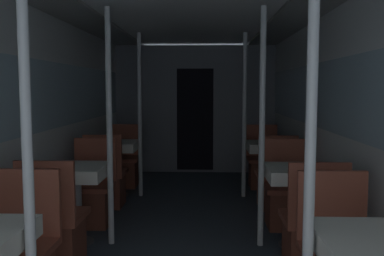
{
  "coord_description": "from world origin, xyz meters",
  "views": [
    {
      "loc": [
        0.2,
        -1.19,
        1.48
      ],
      "look_at": [
        0.06,
        2.84,
        1.11
      ],
      "focal_mm": 40.0,
      "sensor_mm": 36.0,
      "label": 1
    }
  ],
  "objects": [
    {
      "name": "dining_table_right_2",
      "position": [
        1.05,
        4.61,
        0.62
      ],
      "size": [
        0.58,
        0.58,
        0.75
      ],
      "color": "#4C4C51",
      "rests_on": "ground_plane"
    },
    {
      "name": "chair_right_near_2",
      "position": [
        1.05,
        4.04,
        0.28
      ],
      "size": [
        0.47,
        0.47,
        0.93
      ],
      "color": "brown",
      "rests_on": "ground_plane"
    },
    {
      "name": "wall_right",
      "position": [
        1.42,
        2.89,
        1.16
      ],
      "size": [
        0.05,
        8.59,
        2.23
      ],
      "color": "silver",
      "rests_on": "ground_plane"
    },
    {
      "name": "support_pole_left_0",
      "position": [
        -0.71,
        0.93,
        1.11
      ],
      "size": [
        0.06,
        0.06,
        2.23
      ],
      "color": "silver",
      "rests_on": "ground_plane"
    },
    {
      "name": "dining_table_left_2",
      "position": [
        -1.05,
        4.61,
        0.62
      ],
      "size": [
        0.58,
        0.58,
        0.75
      ],
      "color": "#4C4C51",
      "rests_on": "ground_plane"
    },
    {
      "name": "chair_left_near_1",
      "position": [
        -1.05,
        2.2,
        0.28
      ],
      "size": [
        0.47,
        0.47,
        0.93
      ],
      "color": "brown",
      "rests_on": "ground_plane"
    },
    {
      "name": "support_pole_right_2",
      "position": [
        0.71,
        4.61,
        1.11
      ],
      "size": [
        0.06,
        0.06,
        2.23
      ],
      "color": "silver",
      "rests_on": "ground_plane"
    },
    {
      "name": "ceiling_panel",
      "position": [
        0.0,
        2.89,
        2.27
      ],
      "size": [
        2.85,
        8.59,
        0.07
      ],
      "color": "white",
      "rests_on": "wall_left"
    },
    {
      "name": "chair_left_near_2",
      "position": [
        -1.05,
        4.04,
        0.28
      ],
      "size": [
        0.47,
        0.47,
        0.93
      ],
      "color": "brown",
      "rests_on": "ground_plane"
    },
    {
      "name": "support_pole_right_1",
      "position": [
        0.71,
        2.77,
        1.11
      ],
      "size": [
        0.06,
        0.06,
        2.23
      ],
      "color": "silver",
      "rests_on": "ground_plane"
    },
    {
      "name": "support_pole_left_2",
      "position": [
        -0.71,
        4.61,
        1.11
      ],
      "size": [
        0.06,
        0.06,
        2.23
      ],
      "color": "silver",
      "rests_on": "ground_plane"
    },
    {
      "name": "wall_left",
      "position": [
        -1.42,
        2.89,
        1.16
      ],
      "size": [
        0.05,
        8.59,
        2.23
      ],
      "color": "silver",
      "rests_on": "ground_plane"
    },
    {
      "name": "chair_left_far_2",
      "position": [
        -1.05,
        5.18,
        0.28
      ],
      "size": [
        0.47,
        0.47,
        0.93
      ],
      "rotation": [
        0.0,
        0.0,
        3.14
      ],
      "color": "brown",
      "rests_on": "ground_plane"
    },
    {
      "name": "chair_left_far_1",
      "position": [
        -1.05,
        3.34,
        0.28
      ],
      "size": [
        0.47,
        0.47,
        0.93
      ],
      "rotation": [
        0.0,
        0.0,
        3.14
      ],
      "color": "brown",
      "rests_on": "ground_plane"
    },
    {
      "name": "dining_table_right_1",
      "position": [
        1.05,
        2.77,
        0.62
      ],
      "size": [
        0.58,
        0.58,
        0.75
      ],
      "color": "#4C4C51",
      "rests_on": "ground_plane"
    },
    {
      "name": "chair_right_near_1",
      "position": [
        1.05,
        2.2,
        0.28
      ],
      "size": [
        0.47,
        0.47,
        0.93
      ],
      "color": "brown",
      "rests_on": "ground_plane"
    },
    {
      "name": "bulkhead_far",
      "position": [
        0.0,
        6.34,
        1.11
      ],
      "size": [
        2.79,
        0.09,
        2.23
      ],
      "color": "slate",
      "rests_on": "ground_plane"
    },
    {
      "name": "support_pole_left_1",
      "position": [
        -0.71,
        2.77,
        1.11
      ],
      "size": [
        0.06,
        0.06,
        2.23
      ],
      "color": "silver",
      "rests_on": "ground_plane"
    },
    {
      "name": "support_pole_right_0",
      "position": [
        0.71,
        0.93,
        1.11
      ],
      "size": [
        0.06,
        0.06,
        2.23
      ],
      "color": "silver",
      "rests_on": "ground_plane"
    },
    {
      "name": "chair_right_far_1",
      "position": [
        1.05,
        3.34,
        0.28
      ],
      "size": [
        0.47,
        0.47,
        0.93
      ],
      "rotation": [
        0.0,
        0.0,
        3.14
      ],
      "color": "brown",
      "rests_on": "ground_plane"
    },
    {
      "name": "dining_table_left_1",
      "position": [
        -1.05,
        2.77,
        0.62
      ],
      "size": [
        0.58,
        0.58,
        0.75
      ],
      "color": "#4C4C51",
      "rests_on": "ground_plane"
    },
    {
      "name": "chair_right_far_2",
      "position": [
        1.05,
        5.18,
        0.28
      ],
      "size": [
        0.47,
        0.47,
        0.93
      ],
      "rotation": [
        0.0,
        0.0,
        3.14
      ],
      "color": "brown",
      "rests_on": "ground_plane"
    }
  ]
}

